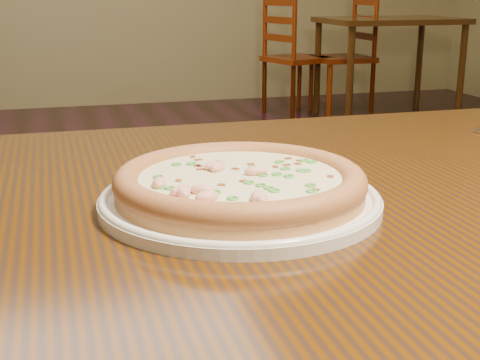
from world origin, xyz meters
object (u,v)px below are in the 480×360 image
object	(u,v)px
bg_table_right	(390,31)
chair_d	(349,57)
pizza	(240,183)
chair_c	(291,58)
plate	(240,199)
hero_table	(323,262)

from	to	relation	value
bg_table_right	chair_d	distance (m)	0.39
pizza	chair_d	distance (m)	4.72
bg_table_right	chair_c	bearing A→B (deg)	156.71
bg_table_right	plate	bearing A→B (deg)	-120.15
chair_d	hero_table	bearing A→B (deg)	-115.36
bg_table_right	hero_table	bearing A→B (deg)	-119.15
hero_table	chair_d	size ratio (longest dim) A/B	1.26
chair_c	chair_d	size ratio (longest dim) A/B	1.00
hero_table	bg_table_right	size ratio (longest dim) A/B	1.20
hero_table	pizza	bearing A→B (deg)	-157.28
pizza	bg_table_right	xyz separation A→B (m)	(2.31, 3.97, -0.12)
plate	chair_d	size ratio (longest dim) A/B	0.32
chair_d	bg_table_right	bearing A→B (deg)	-49.22
pizza	chair_d	size ratio (longest dim) A/B	0.28
chair_c	hero_table	bearing A→B (deg)	-109.76
plate	pizza	bearing A→B (deg)	-131.66
hero_table	chair_c	bearing A→B (deg)	70.24
pizza	chair_d	bearing A→B (deg)	63.58
bg_table_right	chair_c	size ratio (longest dim) A/B	1.05
bg_table_right	chair_d	xyz separation A→B (m)	(-0.21, 0.25, -0.22)
hero_table	pizza	xyz separation A→B (m)	(-0.12, -0.05, 0.13)
hero_table	bg_table_right	world-z (taller)	same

